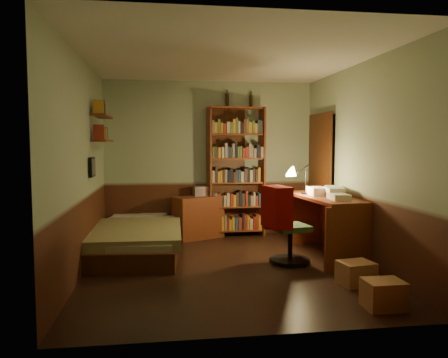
{
  "coord_description": "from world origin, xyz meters",
  "views": [
    {
      "loc": [
        -0.79,
        -5.36,
        1.56
      ],
      "look_at": [
        0.0,
        0.25,
        1.1
      ],
      "focal_mm": 35.0,
      "sensor_mm": 36.0,
      "label": 1
    }
  ],
  "objects": [
    {
      "name": "wall_right",
      "position": [
        1.76,
        0.0,
        1.3
      ],
      "size": [
        0.02,
        4.0,
        2.6
      ],
      "primitive_type": "cube",
      "color": "#9BAF8E",
      "rests_on": "ground"
    },
    {
      "name": "red_jacket",
      "position": [
        0.75,
        0.26,
        1.25
      ],
      "size": [
        0.39,
        0.51,
        0.53
      ],
      "primitive_type": "cube",
      "rotation": [
        0.0,
        0.0,
        0.38
      ],
      "color": "#930700",
      "rests_on": "office_chair"
    },
    {
      "name": "wall_back",
      "position": [
        0.0,
        2.01,
        1.3
      ],
      "size": [
        3.5,
        0.02,
        2.6
      ],
      "primitive_type": "cube",
      "color": "#9BAF8E",
      "rests_on": "ground"
    },
    {
      "name": "cardboard_box_a",
      "position": [
        1.27,
        -1.59,
        0.14
      ],
      "size": [
        0.36,
        0.29,
        0.27
      ],
      "primitive_type": "cube",
      "rotation": [
        0.0,
        0.0,
        0.01
      ],
      "color": "#A97248",
      "rests_on": "ground"
    },
    {
      "name": "desk",
      "position": [
        1.44,
        0.37,
        0.42
      ],
      "size": [
        0.81,
        1.62,
        0.84
      ],
      "primitive_type": "cube",
      "rotation": [
        0.0,
        0.0,
        0.1
      ],
      "color": "maroon",
      "rests_on": "ground"
    },
    {
      "name": "bookshelf",
      "position": [
        0.42,
        1.85,
        1.08
      ],
      "size": [
        0.96,
        0.41,
        2.17
      ],
      "primitive_type": "cube",
      "rotation": [
        0.0,
        0.0,
        0.14
      ],
      "color": "maroon",
      "rests_on": "ground"
    },
    {
      "name": "ceiling",
      "position": [
        0.0,
        0.0,
        2.61
      ],
      "size": [
        3.5,
        4.0,
        0.02
      ],
      "primitive_type": "cube",
      "color": "silver",
      "rests_on": "wall_back"
    },
    {
      "name": "bed",
      "position": [
        -1.19,
        0.95,
        0.34
      ],
      "size": [
        1.39,
        2.36,
        0.68
      ],
      "primitive_type": "cube",
      "rotation": [
        0.0,
        0.0,
        -0.08
      ],
      "color": "olive",
      "rests_on": "ground"
    },
    {
      "name": "door_trim",
      "position": [
        1.69,
        1.3,
        1.0
      ],
      "size": [
        0.02,
        0.98,
        2.08
      ],
      "primitive_type": "cube",
      "color": "#3D1D0B",
      "rests_on": "ground"
    },
    {
      "name": "paper_stack",
      "position": [
        1.62,
        0.52,
        0.9
      ],
      "size": [
        0.28,
        0.34,
        0.12
      ],
      "primitive_type": "cube",
      "rotation": [
        0.0,
        0.0,
        -0.21
      ],
      "color": "silver",
      "rests_on": "desk"
    },
    {
      "name": "dresser",
      "position": [
        -0.22,
        1.76,
        0.35
      ],
      "size": [
        0.87,
        0.68,
        0.69
      ],
      "primitive_type": "cube",
      "rotation": [
        0.0,
        0.0,
        0.43
      ],
      "color": "maroon",
      "rests_on": "ground"
    },
    {
      "name": "bottle_left",
      "position": [
        0.29,
        1.96,
        2.28
      ],
      "size": [
        0.08,
        0.08,
        0.23
      ],
      "primitive_type": "cylinder",
      "rotation": [
        0.0,
        0.0,
        -0.42
      ],
      "color": "black",
      "rests_on": "bookshelf"
    },
    {
      "name": "wall_shelf_lower",
      "position": [
        -1.64,
        1.1,
        1.6
      ],
      "size": [
        0.2,
        0.9,
        0.03
      ],
      "primitive_type": "cube",
      "color": "maroon",
      "rests_on": "wall_left"
    },
    {
      "name": "wall_shelf_upper",
      "position": [
        -1.64,
        1.1,
        1.95
      ],
      "size": [
        0.2,
        0.9,
        0.03
      ],
      "primitive_type": "cube",
      "color": "maroon",
      "rests_on": "wall_left"
    },
    {
      "name": "desk_lamp",
      "position": [
        1.24,
        0.62,
        1.17
      ],
      "size": [
        0.22,
        0.22,
        0.67
      ],
      "primitive_type": "cone",
      "rotation": [
        0.0,
        0.0,
        0.1
      ],
      "color": "black",
      "rests_on": "desk"
    },
    {
      "name": "wall_front",
      "position": [
        0.0,
        -2.01,
        1.3
      ],
      "size": [
        3.5,
        0.02,
        2.6
      ],
      "primitive_type": "cube",
      "color": "#9BAF8E",
      "rests_on": "ground"
    },
    {
      "name": "bottle_right",
      "position": [
        0.7,
        1.96,
        2.27
      ],
      "size": [
        0.07,
        0.07,
        0.21
      ],
      "primitive_type": "cylinder",
      "rotation": [
        0.0,
        0.0,
        -0.36
      ],
      "color": "black",
      "rests_on": "bookshelf"
    },
    {
      "name": "floor",
      "position": [
        0.0,
        0.0,
        -0.01
      ],
      "size": [
        3.5,
        4.0,
        0.02
      ],
      "primitive_type": "cube",
      "color": "black",
      "rests_on": "ground"
    },
    {
      "name": "mini_stereo",
      "position": [
        -0.14,
        1.89,
        0.77
      ],
      "size": [
        0.32,
        0.27,
        0.16
      ],
      "primitive_type": "cube",
      "rotation": [
        0.0,
        0.0,
        0.15
      ],
      "color": "#B2B2B7",
      "rests_on": "dresser"
    },
    {
      "name": "framed_picture",
      "position": [
        -1.72,
        0.6,
        1.25
      ],
      "size": [
        0.04,
        0.32,
        0.26
      ],
      "primitive_type": "cube",
      "color": "black",
      "rests_on": "wall_left"
    },
    {
      "name": "wall_left",
      "position": [
        -1.76,
        0.0,
        1.3
      ],
      "size": [
        0.02,
        4.0,
        2.6
      ],
      "primitive_type": "cube",
      "color": "#9BAF8E",
      "rests_on": "ground"
    },
    {
      "name": "doorway",
      "position": [
        1.72,
        1.3,
        1.0
      ],
      "size": [
        0.06,
        0.9,
        2.0
      ],
      "primitive_type": "cube",
      "color": "black",
      "rests_on": "ground"
    },
    {
      "name": "office_chair",
      "position": [
        0.85,
        0.07,
        0.49
      ],
      "size": [
        0.56,
        0.52,
        0.98
      ],
      "primitive_type": "cube",
      "rotation": [
        0.0,
        0.0,
        0.19
      ],
      "color": "#2E5431",
      "rests_on": "ground"
    },
    {
      "name": "cardboard_box_b",
      "position": [
        1.32,
        -0.89,
        0.13
      ],
      "size": [
        0.41,
        0.36,
        0.26
      ],
      "primitive_type": "cube",
      "rotation": [
        0.0,
        0.0,
        0.17
      ],
      "color": "#A97248",
      "rests_on": "ground"
    }
  ]
}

